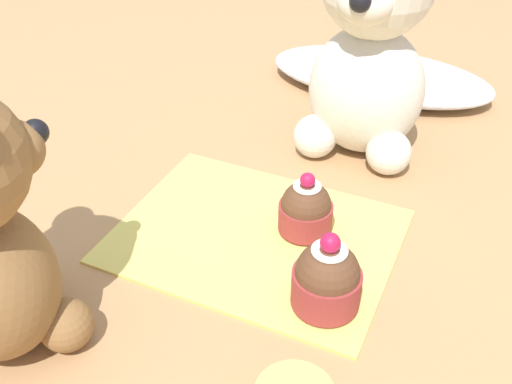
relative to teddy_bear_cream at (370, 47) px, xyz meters
The scene contains 6 objects.
ground_plane 0.25m from the teddy_bear_cream, 102.07° to the right, with size 4.00×4.00×0.00m, color tan.
knitted_placemat 0.25m from the teddy_bear_cream, 102.07° to the right, with size 0.27×0.21×0.01m, color #E0D166.
tulle_cloth 0.20m from the teddy_bear_cream, 97.02° to the left, with size 0.32×0.16×0.04m, color silver.
teddy_bear_cream is the anchor object (origin of this frame).
cupcake_near_cream_bear 0.21m from the teddy_bear_cream, 90.85° to the right, with size 0.05×0.05×0.07m.
cupcake_near_tan_bear 0.29m from the teddy_bear_cream, 79.60° to the right, with size 0.06×0.06×0.08m.
Camera 1 is at (0.19, -0.42, 0.39)m, focal length 42.00 mm.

